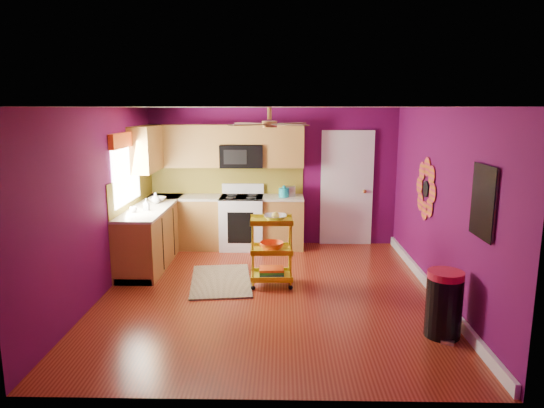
{
  "coord_description": "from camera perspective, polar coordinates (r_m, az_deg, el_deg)",
  "views": [
    {
      "loc": [
        0.17,
        -6.29,
        2.49
      ],
      "look_at": [
        0.03,
        0.4,
        1.16
      ],
      "focal_mm": 32.0,
      "sensor_mm": 36.0,
      "label": 1
    }
  ],
  "objects": [
    {
      "name": "ceiling_fan",
      "position": [
        6.5,
        -0.29,
        9.48
      ],
      "size": [
        1.01,
        1.01,
        0.26
      ],
      "color": "#BF8C3F",
      "rests_on": "ground"
    },
    {
      "name": "teal_kettle",
      "position": [
        8.57,
        1.41,
        1.39
      ],
      "size": [
        0.18,
        0.18,
        0.21
      ],
      "color": "#169DA7",
      "rests_on": "lower_cabinets"
    },
    {
      "name": "electric_range",
      "position": [
        8.73,
        -3.55,
        -2.08
      ],
      "size": [
        0.76,
        0.66,
        1.13
      ],
      "color": "white",
      "rests_on": "ground"
    },
    {
      "name": "toaster",
      "position": [
        8.66,
        2.02,
        1.52
      ],
      "size": [
        0.22,
        0.15,
        0.18
      ],
      "primitive_type": "cube",
      "color": "beige",
      "rests_on": "lower_cabinets"
    },
    {
      "name": "upper_cabinetry",
      "position": [
        8.61,
        -8.28,
        6.52
      ],
      "size": [
        2.8,
        2.3,
        1.26
      ],
      "color": "olive",
      "rests_on": "ground"
    },
    {
      "name": "lower_cabinets",
      "position": [
        8.5,
        -9.11,
        -2.9
      ],
      "size": [
        2.81,
        2.31,
        0.94
      ],
      "color": "olive",
      "rests_on": "ground"
    },
    {
      "name": "trash_can",
      "position": [
        5.75,
        19.56,
        -11.03
      ],
      "size": [
        0.51,
        0.51,
        0.75
      ],
      "color": "black",
      "rests_on": "ground"
    },
    {
      "name": "left_window",
      "position": [
        7.76,
        -16.79,
        5.19
      ],
      "size": [
        0.08,
        1.35,
        1.08
      ],
      "color": "white",
      "rests_on": "ground"
    },
    {
      "name": "counter_dish",
      "position": [
        8.4,
        -13.36,
        0.54
      ],
      "size": [
        0.29,
        0.29,
        0.07
      ],
      "primitive_type": "imported",
      "color": "white",
      "rests_on": "lower_cabinets"
    },
    {
      "name": "rolling_cart",
      "position": [
        6.86,
        0.02,
        -5.21
      ],
      "size": [
        0.61,
        0.45,
        1.07
      ],
      "color": "gold",
      "rests_on": "ground"
    },
    {
      "name": "ground",
      "position": [
        6.77,
        -0.31,
        -10.35
      ],
      "size": [
        5.0,
        5.0,
        0.0
      ],
      "primitive_type": "plane",
      "color": "maroon",
      "rests_on": "ground"
    },
    {
      "name": "shag_rug",
      "position": [
        7.2,
        -6.03,
        -8.96
      ],
      "size": [
        1.02,
        1.48,
        0.02
      ],
      "primitive_type": "cube",
      "rotation": [
        0.0,
        0.0,
        0.13
      ],
      "color": "black",
      "rests_on": "ground"
    },
    {
      "name": "room_envelope",
      "position": [
        6.35,
        -0.09,
        3.48
      ],
      "size": [
        4.54,
        5.04,
        2.52
      ],
      "color": "#570A44",
      "rests_on": "ground"
    },
    {
      "name": "right_wall_art",
      "position": [
        6.39,
        20.01,
        1.12
      ],
      "size": [
        0.04,
        2.74,
        1.04
      ],
      "color": "black",
      "rests_on": "ground"
    },
    {
      "name": "panel_door",
      "position": [
        8.96,
        8.78,
        1.69
      ],
      "size": [
        0.95,
        0.11,
        2.15
      ],
      "color": "white",
      "rests_on": "ground"
    },
    {
      "name": "soap_bottle_b",
      "position": [
        8.21,
        -13.54,
        0.7
      ],
      "size": [
        0.14,
        0.14,
        0.18
      ],
      "primitive_type": "imported",
      "color": "white",
      "rests_on": "lower_cabinets"
    },
    {
      "name": "soap_bottle_a",
      "position": [
        7.7,
        -14.58,
        -0.05
      ],
      "size": [
        0.08,
        0.08,
        0.18
      ],
      "primitive_type": "imported",
      "color": "#EA3F72",
      "rests_on": "lower_cabinets"
    },
    {
      "name": "counter_cup",
      "position": [
        7.62,
        -15.98,
        -0.61
      ],
      "size": [
        0.11,
        0.11,
        0.09
      ],
      "primitive_type": "imported",
      "color": "white",
      "rests_on": "lower_cabinets"
    }
  ]
}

